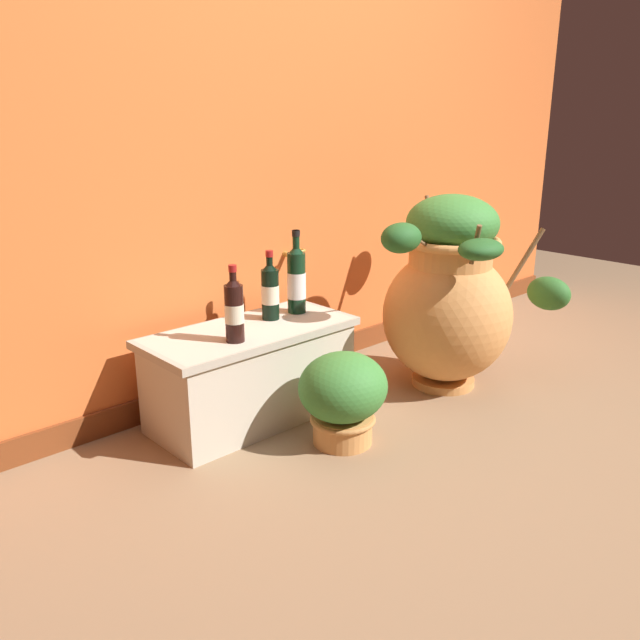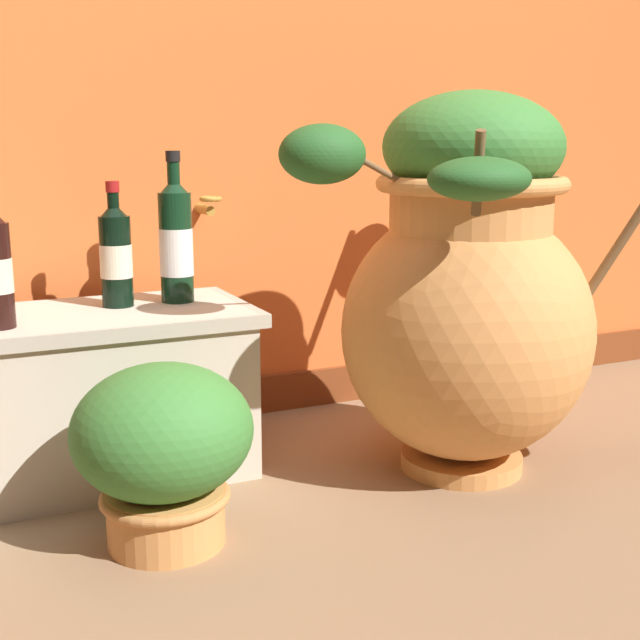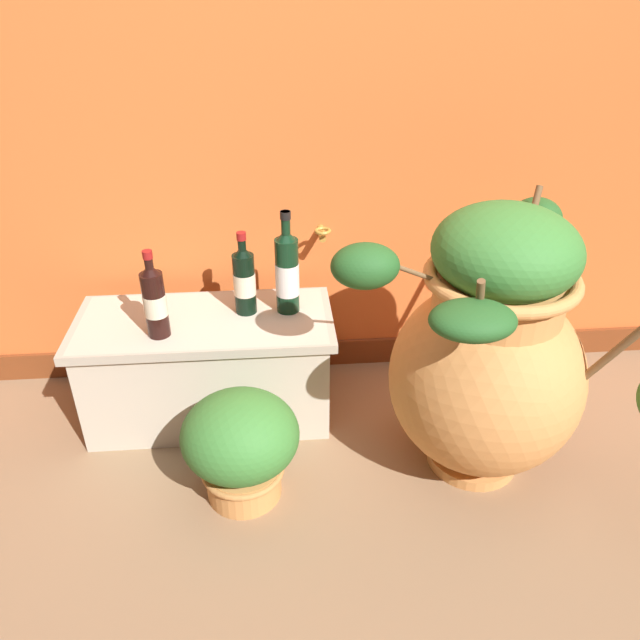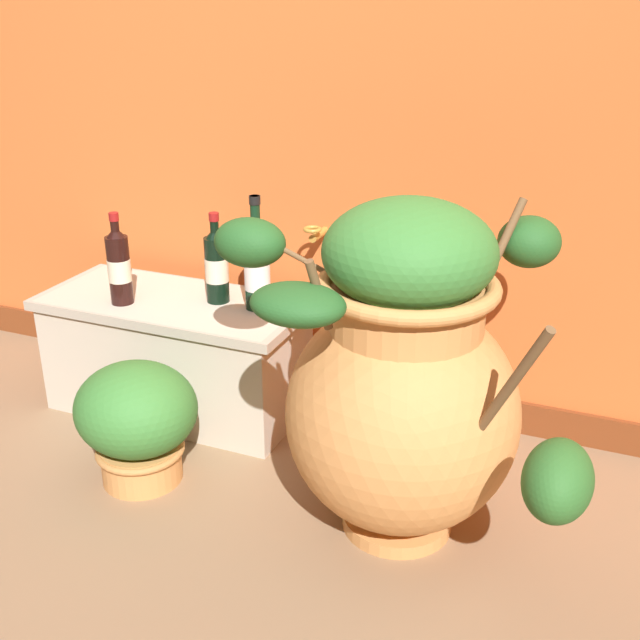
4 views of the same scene
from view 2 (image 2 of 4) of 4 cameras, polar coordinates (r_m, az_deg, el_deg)
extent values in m
plane|color=#896B4C|center=(1.42, 7.44, -19.60)|extent=(7.00, 7.00, 0.00)
cube|color=brown|center=(2.32, -7.21, -5.39)|extent=(4.40, 0.02, 0.10)
cylinder|color=#B28433|center=(2.17, -7.73, 7.34)|extent=(0.02, 0.10, 0.02)
torus|color=#B28433|center=(2.12, -7.34, 8.06)|extent=(0.06, 0.06, 0.01)
cylinder|color=#D68E4C|center=(2.01, 9.44, -9.25)|extent=(0.28, 0.28, 0.04)
ellipsoid|color=#D68E4C|center=(1.92, 9.76, -0.77)|extent=(0.56, 0.56, 0.57)
cylinder|color=#D68E4C|center=(1.88, 10.05, 7.07)|extent=(0.35, 0.35, 0.13)
torus|color=#D68E4C|center=(1.88, 10.12, 8.98)|extent=(0.41, 0.41, 0.04)
cylinder|color=brown|center=(1.92, 19.83, 5.43)|extent=(0.15, 0.11, 0.31)
cylinder|color=brown|center=(2.16, 10.04, 10.38)|extent=(0.09, 0.13, 0.23)
ellipsoid|color=#235623|center=(2.26, 10.00, 10.40)|extent=(0.15, 0.16, 0.13)
cylinder|color=brown|center=(1.71, 2.88, 10.63)|extent=(0.23, 0.04, 0.11)
ellipsoid|color=#235623|center=(1.66, 0.17, 11.06)|extent=(0.17, 0.14, 0.12)
cylinder|color=brown|center=(1.64, 10.56, 9.64)|extent=(0.05, 0.06, 0.17)
ellipsoid|color=#235623|center=(1.58, 10.65, 9.27)|extent=(0.20, 0.16, 0.08)
ellipsoid|color=#387A33|center=(1.88, 10.21, 11.34)|extent=(0.39, 0.39, 0.24)
cube|color=beige|center=(1.95, -16.81, -5.06)|extent=(0.79, 0.36, 0.38)
cube|color=#AEA592|center=(1.91, -17.12, -0.09)|extent=(0.83, 0.38, 0.03)
cylinder|color=black|center=(1.98, -9.62, 4.80)|extent=(0.08, 0.08, 0.25)
cone|color=black|center=(1.96, -9.76, 8.80)|extent=(0.08, 0.08, 0.04)
cylinder|color=black|center=(1.96, -9.79, 9.77)|extent=(0.03, 0.03, 0.09)
cylinder|color=black|center=(1.96, -9.83, 10.77)|extent=(0.03, 0.03, 0.02)
cylinder|color=silver|center=(1.98, -9.61, 4.52)|extent=(0.08, 0.08, 0.11)
cylinder|color=black|center=(1.95, -13.50, 3.83)|extent=(0.07, 0.07, 0.20)
cone|color=black|center=(1.94, -13.66, 7.14)|extent=(0.07, 0.07, 0.04)
cylinder|color=black|center=(1.93, -13.70, 7.91)|extent=(0.03, 0.03, 0.08)
cylinder|color=maroon|center=(1.93, -13.74, 8.68)|extent=(0.03, 0.03, 0.02)
cylinder|color=beige|center=(1.95, -13.50, 3.87)|extent=(0.07, 0.07, 0.07)
cylinder|color=#D68E4C|center=(1.66, -10.27, -12.82)|extent=(0.22, 0.22, 0.11)
torus|color=#C58346|center=(1.64, -10.32, -11.53)|extent=(0.24, 0.24, 0.02)
ellipsoid|color=#387A33|center=(1.59, -10.50, -7.35)|extent=(0.34, 0.31, 0.25)
camera|label=1|loc=(1.25, -121.61, 13.26)|focal=36.69mm
camera|label=3|loc=(0.80, 62.39, 58.28)|focal=34.13mm
camera|label=4|loc=(1.59, 70.05, 23.14)|focal=43.32mm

